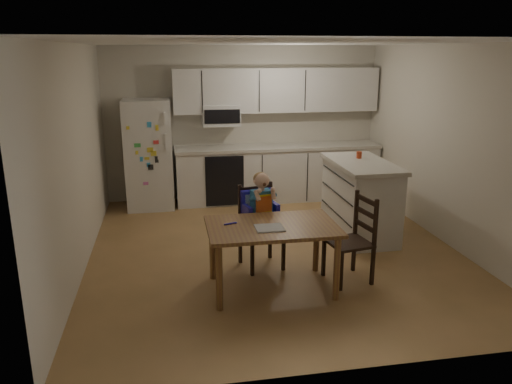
{
  "coord_description": "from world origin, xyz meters",
  "views": [
    {
      "loc": [
        -1.25,
        -5.7,
        2.41
      ],
      "look_at": [
        -0.31,
        -0.43,
        0.89
      ],
      "focal_mm": 35.0,
      "sensor_mm": 36.0,
      "label": 1
    }
  ],
  "objects_px": {
    "kitchen_island": "(360,198)",
    "dining_table": "(272,234)",
    "red_cup": "(359,155)",
    "chair_booster": "(260,210)",
    "chair_side": "(357,233)",
    "refrigerator": "(149,154)"
  },
  "relations": [
    {
      "from": "refrigerator",
      "to": "dining_table",
      "type": "relative_size",
      "value": 1.29
    },
    {
      "from": "red_cup",
      "to": "chair_booster",
      "type": "relative_size",
      "value": 0.08
    },
    {
      "from": "refrigerator",
      "to": "red_cup",
      "type": "distance_m",
      "value": 3.26
    },
    {
      "from": "dining_table",
      "to": "chair_side",
      "type": "height_order",
      "value": "chair_side"
    },
    {
      "from": "dining_table",
      "to": "chair_side",
      "type": "relative_size",
      "value": 1.39
    },
    {
      "from": "red_cup",
      "to": "chair_booster",
      "type": "distance_m",
      "value": 1.87
    },
    {
      "from": "chair_booster",
      "to": "red_cup",
      "type": "bearing_deg",
      "value": 20.34
    },
    {
      "from": "chair_booster",
      "to": "chair_side",
      "type": "relative_size",
      "value": 1.18
    },
    {
      "from": "kitchen_island",
      "to": "red_cup",
      "type": "relative_size",
      "value": 15.17
    },
    {
      "from": "kitchen_island",
      "to": "dining_table",
      "type": "xyz_separation_m",
      "value": [
        -1.5,
        -1.38,
        0.1
      ]
    },
    {
      "from": "refrigerator",
      "to": "dining_table",
      "type": "distance_m",
      "value": 3.44
    },
    {
      "from": "dining_table",
      "to": "refrigerator",
      "type": "bearing_deg",
      "value": 112.3
    },
    {
      "from": "red_cup",
      "to": "dining_table",
      "type": "xyz_separation_m",
      "value": [
        -1.54,
        -1.59,
        -0.44
      ]
    },
    {
      "from": "kitchen_island",
      "to": "dining_table",
      "type": "height_order",
      "value": "kitchen_island"
    },
    {
      "from": "refrigerator",
      "to": "chair_booster",
      "type": "xyz_separation_m",
      "value": [
        1.29,
        -2.56,
        -0.18
      ]
    },
    {
      "from": "kitchen_island",
      "to": "chair_booster",
      "type": "distance_m",
      "value": 1.7
    },
    {
      "from": "kitchen_island",
      "to": "dining_table",
      "type": "distance_m",
      "value": 2.04
    },
    {
      "from": "refrigerator",
      "to": "chair_booster",
      "type": "relative_size",
      "value": 1.52
    },
    {
      "from": "refrigerator",
      "to": "red_cup",
      "type": "bearing_deg",
      "value": -29.13
    },
    {
      "from": "red_cup",
      "to": "chair_booster",
      "type": "xyz_separation_m",
      "value": [
        -1.55,
        -0.98,
        -0.38
      ]
    },
    {
      "from": "red_cup",
      "to": "dining_table",
      "type": "distance_m",
      "value": 2.26
    },
    {
      "from": "chair_booster",
      "to": "dining_table",
      "type": "bearing_deg",
      "value": -101.08
    }
  ]
}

